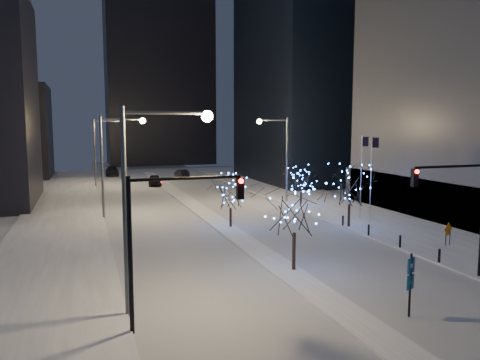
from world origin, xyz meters
name	(u,v)px	position (x,y,z in m)	size (l,w,h in m)	color
ground	(333,306)	(0.00, 0.00, 0.00)	(160.00, 160.00, 0.00)	silver
road	(186,201)	(0.00, 35.00, 0.01)	(20.00, 130.00, 0.02)	silver
median	(196,207)	(0.00, 30.00, 0.07)	(2.00, 80.00, 0.15)	white
east_sidewalk	(363,215)	(15.00, 20.00, 0.07)	(10.00, 90.00, 0.15)	white
west_sidewalk	(57,237)	(-14.00, 20.00, 0.07)	(8.00, 90.00, 0.15)	white
horizon_block	(159,74)	(6.00, 92.00, 21.00)	(24.00, 14.00, 42.00)	black
street_lamp_w_near	(147,181)	(-8.94, 2.00, 6.50)	(4.40, 0.56, 10.00)	#595E66
street_lamp_w_mid	(113,152)	(-8.94, 27.00, 6.50)	(4.40, 0.56, 10.00)	#595E66
street_lamp_w_far	(102,143)	(-8.94, 52.00, 6.50)	(4.40, 0.56, 10.00)	#595E66
street_lamp_east	(280,148)	(10.08, 30.00, 6.45)	(3.90, 0.56, 10.00)	#595E66
traffic_signal_west	(166,225)	(-8.44, 0.00, 4.76)	(5.26, 0.43, 7.00)	black
traffic_signal_east	(463,201)	(8.94, 1.00, 4.76)	(5.26, 0.43, 7.00)	black
flagpoles	(367,172)	(13.37, 17.25, 4.80)	(1.35, 2.60, 8.00)	silver
bollards	(384,235)	(10.20, 10.00, 0.60)	(0.16, 12.16, 0.90)	black
car_near	(155,180)	(-1.50, 50.57, 0.81)	(1.91, 4.75, 1.62)	black
car_mid	(182,173)	(4.68, 60.43, 0.69)	(1.47, 4.21, 1.39)	black
car_far	(112,171)	(-6.74, 67.04, 0.80)	(2.24, 5.51, 1.60)	black
holiday_tree_median_near	(295,207)	(0.50, 5.73, 4.10)	(4.49, 4.49, 5.90)	black
holiday_tree_median_far	(231,193)	(0.50, 18.81, 3.13)	(4.66, 4.66, 4.59)	black
holiday_tree_plaza_near	(350,187)	(10.50, 15.50, 3.68)	(4.80, 4.80, 5.39)	black
holiday_tree_plaza_far	(301,180)	(11.65, 27.48, 2.95)	(4.41, 4.41, 4.43)	black
wayfinding_sign	(410,278)	(2.71, -2.42, 1.92)	(0.54, 0.29, 3.12)	black
construction_sign	(448,232)	(13.96, 7.34, 1.20)	(1.02, 0.38, 1.75)	black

